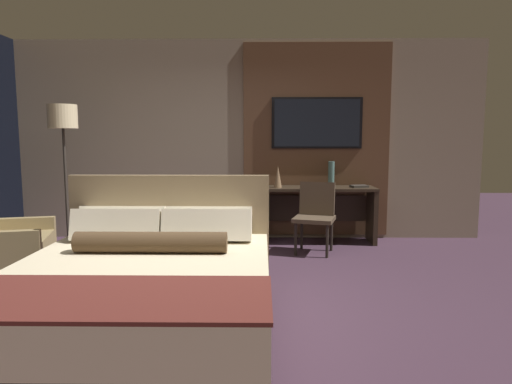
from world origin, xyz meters
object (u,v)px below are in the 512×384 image
desk (317,205)px  vase_tall (331,174)px  tv (317,123)px  floor_lamp (63,129)px  armchair_by_window (3,251)px  desk_chair (316,211)px  vase_short (278,177)px  book (359,186)px  bed (145,286)px

desk → vase_tall: size_ratio=4.53×
tv → floor_lamp: bearing=-161.9°
tv → floor_lamp: 3.30m
desk → armchair_by_window: armchair_by_window is taller
desk → desk_chair: (-0.09, -0.55, 0.01)m
armchair_by_window → vase_short: (2.93, 1.52, 0.66)m
vase_short → vase_tall: bearing=13.2°
book → bed: bearing=-128.0°
book → desk: bearing=173.7°
bed → floor_lamp: floor_lamp is taller
tv → desk_chair: 1.36m
vase_short → armchair_by_window: bearing=-152.6°
bed → floor_lamp: (-1.47, 2.08, 1.22)m
armchair_by_window → vase_tall: vase_tall is taller
tv → book: size_ratio=5.08×
tv → vase_tall: (0.20, -0.12, -0.70)m
desk → bed: bearing=-119.8°
desk_chair → floor_lamp: floor_lamp is taller
book → tv: bearing=154.1°
bed → vase_short: bearing=68.5°
vase_short → book: (1.11, 0.03, -0.13)m
tv → vase_short: 0.96m
bed → tv: 3.77m
tv → desk_chair: size_ratio=1.44×
bed → floor_lamp: bearing=125.2°
vase_short → floor_lamp: bearing=-164.2°
desk_chair → vase_short: size_ratio=2.98×
armchair_by_window → bed: bearing=-139.9°
vase_tall → vase_short: (-0.75, -0.18, -0.02)m
desk_chair → tv: bearing=99.8°
desk → armchair_by_window: bearing=-155.2°
desk → vase_short: vase_short is taller
tv → vase_short: (-0.55, -0.30, -0.73)m
desk → book: 0.62m
bed → desk: bed is taller
desk_chair → desk: bearing=97.3°
floor_lamp → book: (3.69, 0.75, -0.76)m
desk → armchair_by_window: 3.84m
floor_lamp → vase_tall: 3.50m
desk_chair → book: size_ratio=3.53×
armchair_by_window → vase_tall: (3.68, 1.70, 0.68)m
desk_chair → book: (0.65, 0.49, 0.26)m
bed → floor_lamp: size_ratio=1.23×
bed → desk: (1.66, 2.90, 0.19)m
floor_lamp → vase_short: 2.75m
vase_tall → vase_short: 0.77m
bed → vase_tall: (1.85, 2.99, 0.62)m
desk_chair → floor_lamp: bearing=-158.6°
vase_short → book: 1.12m
armchair_by_window → floor_lamp: floor_lamp is taller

